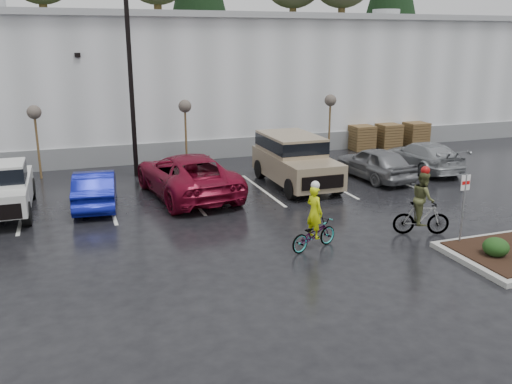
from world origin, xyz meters
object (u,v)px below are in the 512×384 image
object	(u,v)px
lamppost	(129,44)
pallet_stack_c	(415,134)
sapling_east	(330,104)
pallet_stack_a	(361,138)
pallet_stack_b	(388,136)
fire_lane_sign	(464,201)
car_blue	(95,188)
suv_tan	(296,161)
car_grey	(375,163)
cyclist_hivis	(314,228)
car_far_silver	(423,156)
sapling_mid	(185,110)
sapling_west	(35,116)
car_red	(187,175)
cyclist_olive	(422,210)

from	to	relation	value
lamppost	pallet_stack_c	bearing A→B (deg)	7.13
sapling_east	pallet_stack_a	xyz separation A→B (m)	(2.50, 1.00, -2.05)
pallet_stack_b	fire_lane_sign	world-z (taller)	fire_lane_sign
fire_lane_sign	car_blue	xyz separation A→B (m)	(-9.78, 7.76, -0.73)
suv_tan	car_grey	size ratio (longest dim) A/B	1.22
cyclist_hivis	car_far_silver	bearing A→B (deg)	-70.63
sapling_east	pallet_stack_c	bearing A→B (deg)	9.46
sapling_mid	pallet_stack_b	distance (m)	11.92
sapling_east	pallet_stack_b	world-z (taller)	sapling_east
suv_tan	car_grey	world-z (taller)	suv_tan
lamppost	suv_tan	size ratio (longest dim) A/B	1.81
sapling_west	pallet_stack_c	distance (m)	20.13
car_red	suv_tan	xyz separation A→B (m)	(4.60, 0.01, 0.20)
car_red	cyclist_hivis	bearing A→B (deg)	101.77
car_grey	cyclist_hivis	size ratio (longest dim) A/B	2.05
sapling_west	pallet_stack_b	size ratio (longest dim) A/B	2.37
pallet_stack_a	cyclist_hivis	world-z (taller)	cyclist_hivis
pallet_stack_a	suv_tan	bearing A→B (deg)	-138.07
lamppost	pallet_stack_b	xyz separation A→B (m)	(14.20, 2.00, -5.01)
sapling_mid	car_grey	size ratio (longest dim) A/B	0.77
lamppost	cyclist_hivis	xyz separation A→B (m)	(3.71, -10.50, -5.04)
pallet_stack_c	car_grey	world-z (taller)	car_grey
sapling_west	car_far_silver	distance (m)	17.33
sapling_west	car_blue	size ratio (longest dim) A/B	0.79
car_blue	sapling_mid	bearing A→B (deg)	-126.07
pallet_stack_b	car_grey	xyz separation A→B (m)	(-4.49, -5.94, 0.04)
car_red	suv_tan	bearing A→B (deg)	173.36
sapling_mid	car_blue	world-z (taller)	sapling_mid
suv_tan	sapling_mid	bearing A→B (deg)	126.58
lamppost	cyclist_olive	xyz separation A→B (m)	(7.38, -10.50, -4.88)
pallet_stack_b	car_grey	world-z (taller)	car_grey
sapling_mid	fire_lane_sign	distance (m)	13.92
cyclist_hivis	pallet_stack_a	bearing A→B (deg)	-54.71
sapling_west	car_red	size ratio (longest dim) A/B	0.53
pallet_stack_c	cyclist_hivis	bearing A→B (deg)	-134.52
cyclist_hivis	cyclist_olive	size ratio (longest dim) A/B	0.93
pallet_stack_b	suv_tan	world-z (taller)	suv_tan
sapling_east	cyclist_hivis	distance (m)	13.27
pallet_stack_a	cyclist_olive	size ratio (longest dim) A/B	0.62
car_red	pallet_stack_c	bearing A→B (deg)	-165.05
lamppost	car_blue	distance (m)	6.74
sapling_mid	car_red	bearing A→B (deg)	-102.24
lamppost	fire_lane_sign	world-z (taller)	lamppost
pallet_stack_c	fire_lane_sign	xyz separation A→B (m)	(-8.20, -13.80, 0.73)
car_far_silver	cyclist_olive	distance (m)	8.98
car_blue	cyclist_hivis	xyz separation A→B (m)	(5.69, -6.46, -0.03)
fire_lane_sign	car_far_silver	world-z (taller)	fire_lane_sign
lamppost	pallet_stack_b	bearing A→B (deg)	8.02
pallet_stack_a	pallet_stack_c	size ratio (longest dim) A/B	1.00
lamppost	pallet_stack_a	bearing A→B (deg)	9.09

